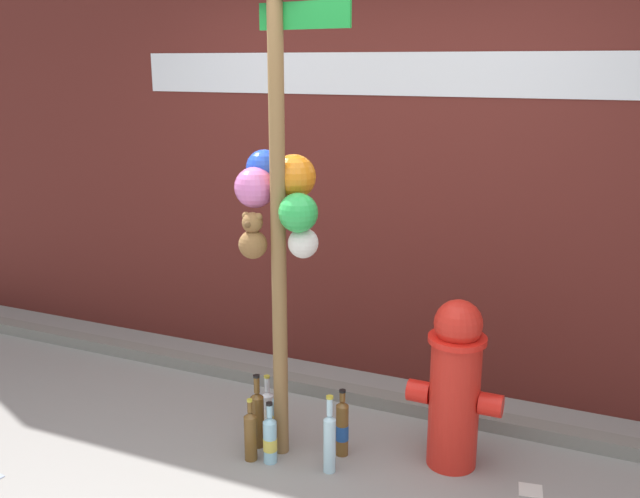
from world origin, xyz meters
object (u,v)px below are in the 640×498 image
(bottle_1, at_px, (251,435))
(bottle_0, at_px, (270,439))
(bottle_2, at_px, (278,417))
(bottle_4, at_px, (257,417))
(bottle_3, at_px, (330,440))
(bottle_5, at_px, (342,428))
(bottle_6, at_px, (268,407))
(fire_hydrant, at_px, (455,384))
(memorial_post, at_px, (278,158))

(bottle_1, bearing_deg, bottle_0, 10.79)
(bottle_2, relative_size, bottle_4, 0.82)
(bottle_3, bearing_deg, bottle_4, 171.19)
(bottle_4, xyz_separation_m, bottle_5, (0.45, 0.10, -0.01))
(bottle_5, relative_size, bottle_6, 1.23)
(bottle_2, bearing_deg, bottle_6, 137.06)
(fire_hydrant, height_order, bottle_6, fire_hydrant)
(bottle_0, bearing_deg, bottle_4, 139.84)
(fire_hydrant, relative_size, bottle_2, 2.60)
(bottle_5, distance_m, bottle_6, 0.52)
(memorial_post, xyz_separation_m, bottle_3, (0.32, -0.11, -1.39))
(bottle_0, bearing_deg, fire_hydrant, 22.74)
(bottle_3, height_order, bottle_4, bottle_3)
(bottle_6, bearing_deg, fire_hydrant, 1.30)
(memorial_post, xyz_separation_m, bottle_6, (-0.19, 0.19, -1.45))
(fire_hydrant, distance_m, bottle_5, 0.64)
(memorial_post, height_order, bottle_5, memorial_post)
(bottle_1, height_order, bottle_2, bottle_1)
(memorial_post, relative_size, fire_hydrant, 2.98)
(memorial_post, distance_m, bottle_4, 1.40)
(bottle_1, xyz_separation_m, bottle_6, (-0.09, 0.36, -0.03))
(bottle_4, bearing_deg, bottle_1, -77.17)
(memorial_post, distance_m, bottle_0, 1.44)
(bottle_4, height_order, bottle_5, bottle_4)
(bottle_3, height_order, bottle_6, bottle_3)
(memorial_post, distance_m, bottle_2, 1.43)
(bottle_3, bearing_deg, bottle_6, 149.82)
(bottle_6, bearing_deg, bottle_1, -76.01)
(fire_hydrant, distance_m, bottle_6, 1.11)
(bottle_3, relative_size, bottle_6, 1.38)
(bottle_6, bearing_deg, bottle_2, -42.94)
(bottle_0, height_order, bottle_5, bottle_5)
(bottle_1, distance_m, bottle_4, 0.14)
(fire_hydrant, height_order, bottle_2, fire_hydrant)
(bottle_2, bearing_deg, bottle_5, -0.44)
(bottle_4, bearing_deg, bottle_2, 56.20)
(bottle_5, bearing_deg, bottle_6, 166.33)
(bottle_4, bearing_deg, memorial_post, 16.48)
(fire_hydrant, xyz_separation_m, bottle_1, (-0.97, -0.38, -0.31))
(bottle_4, bearing_deg, fire_hydrant, 14.05)
(bottle_4, relative_size, bottle_5, 1.12)
(memorial_post, bearing_deg, bottle_3, -18.62)
(bottle_3, xyz_separation_m, bottle_4, (-0.45, 0.07, -0.00))
(bottle_1, distance_m, bottle_2, 0.24)
(bottle_5, height_order, bottle_6, bottle_5)
(bottle_3, bearing_deg, fire_hydrant, 30.17)
(bottle_0, height_order, bottle_4, bottle_4)
(bottle_0, distance_m, bottle_3, 0.32)
(bottle_0, xyz_separation_m, bottle_1, (-0.10, -0.02, 0.01))
(memorial_post, bearing_deg, bottle_0, -88.30)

